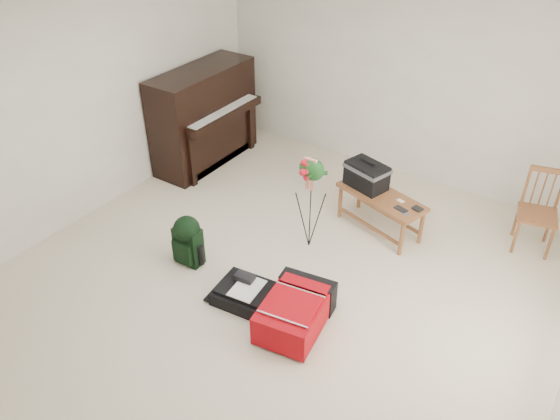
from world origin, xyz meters
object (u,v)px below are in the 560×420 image
Objects in this scene: dining_chair at (539,212)px; flower_stand at (310,204)px; green_backpack at (187,238)px; bench at (369,184)px; black_duffel at (247,293)px; piano at (205,119)px; red_suitcase at (298,308)px.

dining_chair is 0.81× the size of flower_stand.
dining_chair reaches higher than green_backpack.
bench is 1.80m from black_duffel.
bench is 0.74m from flower_stand.
black_duffel is at bearing -42.48° from piano.
bench is 1.99m from green_backpack.
dining_chair is at bearing 49.54° from red_suitcase.
piano is 4.07m from dining_chair.
piano is at bearing 122.75° from green_backpack.
dining_chair is 3.57m from green_backpack.
black_duffel is 1.10× the size of green_backpack.
piano is at bearing 135.90° from red_suitcase.
dining_chair is at bearing 34.33° from flower_stand.
dining_chair is at bearing 35.87° from green_backpack.
black_duffel is at bearing -143.55° from dining_chair.
black_duffel is (-0.37, -1.70, -0.45)m from bench.
piano is 1.87× the size of red_suitcase.
red_suitcase reaches higher than black_duffel.
piano reaches higher than black_duffel.
green_backpack is (-1.36, 0.10, 0.13)m from red_suitcase.
flower_stand is at bearing -159.36° from dining_chair.
red_suitcase is at bearing -67.09° from bench.
dining_chair reaches higher than bench.
piano is 2.76× the size of green_backpack.
red_suitcase is 0.75× the size of flower_stand.
bench is at bearing 50.74° from green_backpack.
red_suitcase is at bearing -63.16° from flower_stand.
bench is at bearing -171.88° from dining_chair.
flower_stand is (2.10, -0.85, -0.07)m from piano.
piano reaches higher than green_backpack.
dining_chair is at bearing 6.37° from piano.
dining_chair is 2.33m from flower_stand.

